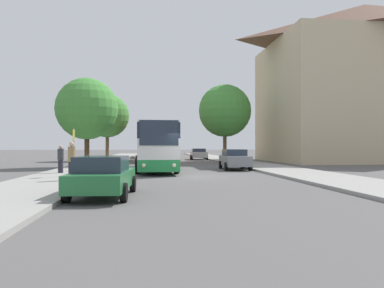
{
  "coord_description": "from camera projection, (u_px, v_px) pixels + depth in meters",
  "views": [
    {
      "loc": [
        -2.25,
        -21.46,
        1.78
      ],
      "look_at": [
        1.33,
        11.05,
        1.94
      ],
      "focal_mm": 35.0,
      "sensor_mm": 36.0,
      "label": 1
    }
  ],
  "objects": [
    {
      "name": "tree_left_near",
      "position": [
        107.0,
        116.0,
        44.33
      ],
      "size": [
        5.15,
        5.15,
        7.78
      ],
      "color": "brown",
      "rests_on": "sidewalk_left"
    },
    {
      "name": "bus_rear",
      "position": [
        155.0,
        145.0,
        56.55
      ],
      "size": [
        3.05,
        11.34,
        3.52
      ],
      "rotation": [
        0.0,
        0.0,
        0.02
      ],
      "color": "#2D2D2D",
      "rests_on": "ground_plane"
    },
    {
      "name": "bus_middle",
      "position": [
        153.0,
        145.0,
        42.9
      ],
      "size": [
        2.88,
        10.8,
        3.44
      ],
      "rotation": [
        0.0,
        0.0,
        -0.0
      ],
      "color": "gray",
      "rests_on": "ground_plane"
    },
    {
      "name": "ground_plane",
      "position": [
        190.0,
        177.0,
        21.57
      ],
      "size": [
        300.0,
        300.0,
        0.0
      ],
      "primitive_type": "plane",
      "color": "#565454",
      "rests_on": "ground"
    },
    {
      "name": "bus_stop_sign",
      "position": [
        74.0,
        147.0,
        20.03
      ],
      "size": [
        0.08,
        0.45,
        2.55
      ],
      "color": "gray",
      "rests_on": "sidewalk_left"
    },
    {
      "name": "sidewalk_left",
      "position": [
        65.0,
        176.0,
        20.8
      ],
      "size": [
        4.0,
        120.0,
        0.15
      ],
      "primitive_type": "cube",
      "color": "gray",
      "rests_on": "ground_plane"
    },
    {
      "name": "building_right_background",
      "position": [
        365.0,
        83.0,
        43.13
      ],
      "size": [
        21.64,
        15.21,
        18.14
      ],
      "color": "#C6B28E",
      "rests_on": "ground_plane"
    },
    {
      "name": "tree_right_near",
      "position": [
        225.0,
        111.0,
        41.77
      ],
      "size": [
        5.86,
        5.86,
        8.49
      ],
      "color": "brown",
      "rests_on": "sidewalk_right"
    },
    {
      "name": "pedestrian_waiting_far",
      "position": [
        61.0,
        159.0,
        22.59
      ],
      "size": [
        0.36,
        0.36,
        1.68
      ],
      "rotation": [
        0.0,
        0.0,
        4.55
      ],
      "color": "#23232D",
      "rests_on": "sidewalk_left"
    },
    {
      "name": "parked_car_right_far",
      "position": [
        199.0,
        154.0,
        48.2
      ],
      "size": [
        2.24,
        4.66,
        1.43
      ],
      "rotation": [
        0.0,
        0.0,
        3.1
      ],
      "color": "#B7B7BC",
      "rests_on": "ground_plane"
    },
    {
      "name": "parked_car_left_curb",
      "position": [
        103.0,
        176.0,
        13.04
      ],
      "size": [
        2.16,
        4.46,
        1.42
      ],
      "rotation": [
        0.0,
        0.0,
        -0.06
      ],
      "color": "#236B38",
      "rests_on": "ground_plane"
    },
    {
      "name": "sidewalk_right",
      "position": [
        306.0,
        174.0,
        22.33
      ],
      "size": [
        4.0,
        120.0,
        0.15
      ],
      "primitive_type": "cube",
      "color": "gray",
      "rests_on": "ground_plane"
    },
    {
      "name": "bus_front",
      "position": [
        155.0,
        146.0,
        27.09
      ],
      "size": [
        3.02,
        11.75,
        3.28
      ],
      "rotation": [
        0.0,
        0.0,
        0.03
      ],
      "color": "#238942",
      "rests_on": "ground_plane"
    },
    {
      "name": "pedestrian_waiting_near",
      "position": [
        72.0,
        161.0,
        17.72
      ],
      "size": [
        0.36,
        0.36,
        1.83
      ],
      "rotation": [
        0.0,
        0.0,
        6.0
      ],
      "color": "#23232D",
      "rests_on": "sidewalk_left"
    },
    {
      "name": "tree_left_far",
      "position": [
        87.0,
        109.0,
        30.82
      ],
      "size": [
        5.09,
        5.09,
        7.24
      ],
      "color": "#47331E",
      "rests_on": "sidewalk_left"
    },
    {
      "name": "parked_car_right_near",
      "position": [
        235.0,
        159.0,
        27.97
      ],
      "size": [
        2.04,
        4.42,
        1.52
      ],
      "rotation": [
        0.0,
        0.0,
        3.11
      ],
      "color": "slate",
      "rests_on": "ground_plane"
    }
  ]
}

